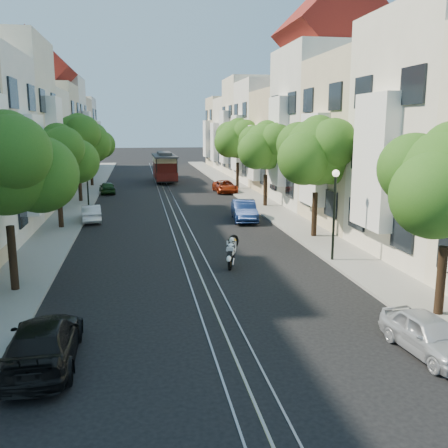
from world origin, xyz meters
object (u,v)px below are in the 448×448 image
cable_car (165,166)px  parked_car_w_near (43,342)px  tree_w_c (78,140)px  tree_w_d (91,142)px  parked_car_e_near (428,335)px  tree_w_a (7,168)px  lamp_west (87,171)px  parked_car_e_mid (244,211)px  tree_e_b (318,153)px  parked_car_e_far (225,186)px  tree_e_c (267,147)px  lamp_east (335,201)px  tree_w_b (58,157)px  sportbike_rider (231,250)px  tree_e_d (238,140)px  parked_car_w_mid (91,213)px  parked_car_w_far (107,188)px

cable_car → parked_car_w_near: bearing=-98.2°
tree_w_c → parked_car_w_near: bearing=-85.9°
tree_w_d → parked_car_e_near: tree_w_d is taller
tree_w_a → tree_w_c: (0.00, 23.00, 0.34)m
lamp_west → parked_car_w_near: size_ratio=0.96×
tree_w_c → parked_car_e_mid: tree_w_c is taller
parked_car_w_near → parked_car_e_mid: bearing=-117.6°
tree_e_b → parked_car_e_far: 20.45m
tree_e_c → tree_e_b: bearing=-90.0°
lamp_east → tree_e_c: bearing=86.6°
tree_e_b → tree_w_d: tree_e_b is taller
parked_car_w_near → tree_w_a: bearing=-72.9°
tree_w_d → parked_car_w_near: tree_w_d is taller
tree_w_b → sportbike_rider: size_ratio=3.85×
parked_car_e_mid → parked_car_e_far: parked_car_e_mid is taller
tree_e_d → tree_w_a: bearing=-116.4°
sportbike_rider → cable_car: bearing=110.2°
parked_car_e_near → tree_w_a: bearing=144.2°
parked_car_e_near → lamp_west: bearing=107.9°
sportbike_rider → tree_w_d: bearing=123.7°
lamp_west → tree_w_c: bearing=105.8°
tree_w_c → parked_car_w_mid: tree_w_c is taller
tree_e_d → parked_car_e_far: bearing=-129.1°
tree_e_b → lamp_east: bearing=-100.9°
parked_car_e_mid → parked_car_w_near: (-9.46, -19.02, -0.05)m
parked_car_w_far → tree_e_b: bearing=113.0°
tree_w_a → parked_car_e_mid: bearing=47.8°
cable_car → parked_car_e_near: (4.81, -44.72, -1.23)m
lamp_east → tree_e_b: bearing=79.1°
tree_w_c → parked_car_e_mid: bearing=-41.7°
tree_w_a → tree_e_d: bearing=63.6°
tree_w_c → parked_car_w_far: tree_w_c is taller
parked_car_e_far → tree_e_c: bearing=-80.9°
tree_w_b → parked_car_e_near: tree_w_b is taller
lamp_west → parked_car_w_mid: (0.70, -5.84, -2.29)m
tree_w_b → lamp_east: (13.44, -9.98, -1.55)m
tree_e_b → parked_car_w_near: size_ratio=1.54×
tree_w_d → parked_car_w_mid: size_ratio=1.93×
tree_w_b → tree_w_d: tree_w_d is taller
tree_e_c → tree_e_d: tree_e_d is taller
tree_w_b → parked_car_w_mid: bearing=54.8°
sportbike_rider → parked_car_e_near: (3.77, -9.45, -0.20)m
tree_w_c → parked_car_e_far: tree_w_c is taller
cable_car → parked_car_w_far: 11.08m
tree_w_b → parked_car_w_far: bearing=83.5°
parked_car_w_near → parked_car_e_far: bearing=-108.9°
tree_w_a → parked_car_e_mid: 17.64m
lamp_east → sportbike_rider: lamp_east is taller
lamp_west → cable_car: 18.60m
tree_e_b → parked_car_e_mid: size_ratio=1.61×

